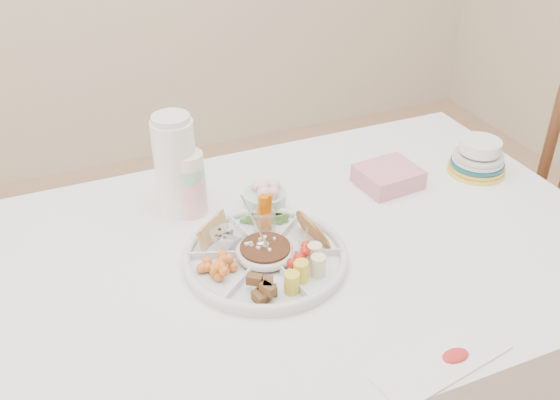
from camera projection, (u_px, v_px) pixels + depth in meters
name	position (u px, v px, depth m)	size (l,w,h in m)	color
dining_table	(303.00, 354.00, 1.73)	(1.52, 1.02, 0.76)	white
party_tray	(265.00, 254.00, 1.45)	(0.38, 0.38, 0.04)	silver
bean_dip	(265.00, 252.00, 1.45)	(0.12, 0.12, 0.04)	black
tortillas	(311.00, 230.00, 1.50)	(0.11, 0.11, 0.07)	#9B7348
carrot_cucumber	(264.00, 209.00, 1.54)	(0.11, 0.11, 0.10)	#CF5E00
pita_raisins	(218.00, 232.00, 1.49)	(0.11, 0.11, 0.06)	#DABA5D
cherries	(215.00, 269.00, 1.39)	(0.10, 0.10, 0.04)	orange
granola_chunks	(266.00, 286.00, 1.34)	(0.09, 0.09, 0.04)	brown
banana_tomato	(316.00, 258.00, 1.38)	(0.11, 0.11, 0.09)	#EEE460
cup_stack	(188.00, 173.00, 1.58)	(0.09, 0.09, 0.24)	silver
thermos	(175.00, 164.00, 1.58)	(0.11, 0.11, 0.28)	white
flower_bowl	(264.00, 197.00, 1.63)	(0.11, 0.11, 0.08)	#9FDAC0
napkin_stack	(388.00, 177.00, 1.74)	(0.16, 0.14, 0.05)	pink
plate_stack	(479.00, 156.00, 1.79)	(0.17, 0.17, 0.11)	#E2D858
placemat	(442.00, 362.00, 1.20)	(0.29, 0.10, 0.01)	white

